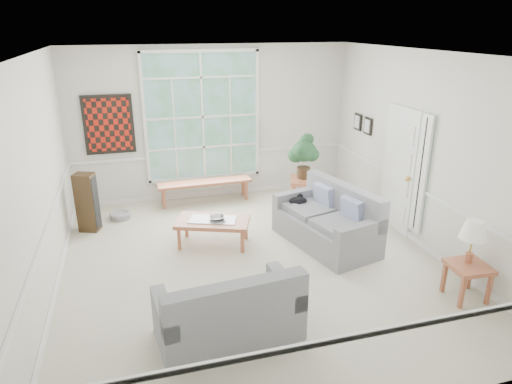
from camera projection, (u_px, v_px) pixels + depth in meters
floor at (253, 263)px, 6.81m from camera, size 5.50×6.00×0.01m
ceiling at (253, 54)px, 5.76m from camera, size 5.50×6.00×0.02m
wall_back at (213, 123)px, 8.99m from camera, size 5.50×0.02×3.00m
wall_front at (355, 276)px, 3.58m from camera, size 5.50×0.02×3.00m
wall_left at (37, 185)px, 5.58m from camera, size 0.02×6.00×3.00m
wall_right at (426, 152)px, 6.98m from camera, size 0.02×6.00×3.00m
window_back at (203, 117)px, 8.85m from camera, size 2.30×0.08×2.40m
entry_door at (399, 169)px, 7.67m from camera, size 0.08×0.90×2.10m
door_sidelight at (422, 175)px, 7.07m from camera, size 0.08×0.26×1.90m
wall_art at (109, 125)px, 8.41m from camera, size 0.90×0.06×1.10m
wall_frame_near at (367, 126)px, 8.53m from camera, size 0.04×0.26×0.32m
wall_frame_far at (357, 122)px, 8.89m from camera, size 0.04×0.26×0.32m
loveseat_right at (326, 217)px, 7.24m from camera, size 1.32×1.93×0.95m
loveseat_front at (228, 303)px, 5.09m from camera, size 1.65×0.97×0.85m
coffee_table at (213, 232)px, 7.32m from camera, size 1.29×0.99×0.43m
pewter_bowl at (217, 218)px, 7.23m from camera, size 0.31×0.31×0.07m
window_bench at (205, 192)px, 9.05m from camera, size 1.85×0.41×0.43m
end_table at (306, 193)px, 8.72m from camera, size 0.77×0.77×0.60m
houseplant at (304, 156)px, 8.52m from camera, size 0.69×0.69×0.85m
side_table at (466, 281)px, 5.87m from camera, size 0.51×0.51×0.49m
table_lamp at (472, 242)px, 5.75m from camera, size 0.37×0.37×0.58m
pet_bed at (120, 215)px, 8.34m from camera, size 0.42×0.42×0.12m
floor_speaker at (87, 202)px, 7.72m from camera, size 0.39×0.35×1.02m
cat at (298, 201)px, 7.66m from camera, size 0.36×0.29×0.15m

